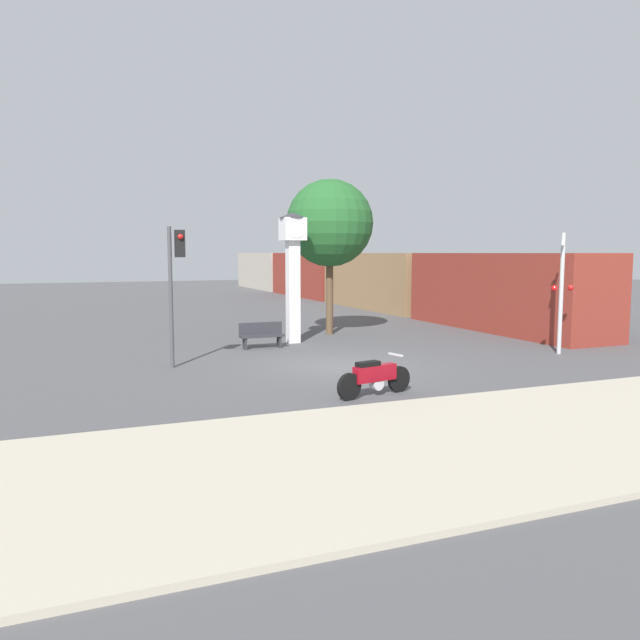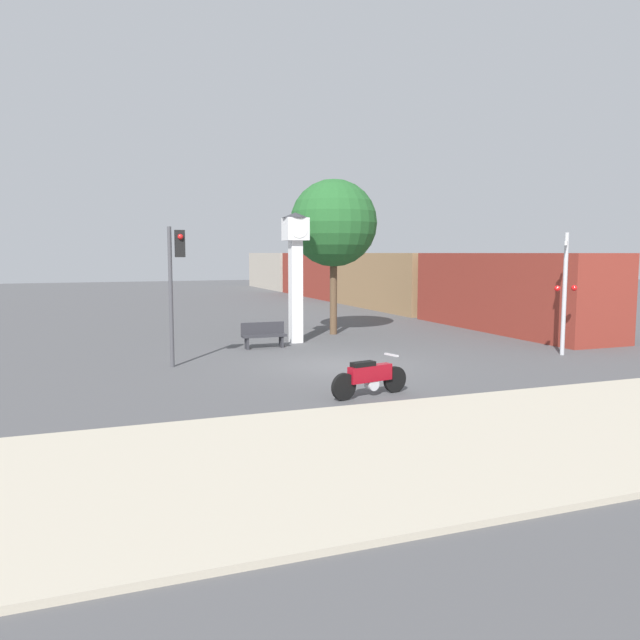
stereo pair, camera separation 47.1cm
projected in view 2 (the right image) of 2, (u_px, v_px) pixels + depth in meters
ground_plane at (339, 365)px, 18.97m from camera, size 120.00×120.00×0.00m
sidewalk_strip at (506, 436)px, 11.46m from camera, size 36.00×6.00×0.10m
motorcycle at (370, 377)px, 14.82m from camera, size 2.15×0.68×0.96m
clock_tower at (296, 258)px, 23.46m from camera, size 1.01×1.01×4.91m
freight_train at (350, 277)px, 43.69m from camera, size 2.80×46.20×3.40m
traffic_light at (175, 271)px, 18.46m from camera, size 0.50×0.35×4.18m
railroad_crossing_signal at (565, 289)px, 20.68m from camera, size 0.90×0.82×4.07m
street_tree at (334, 224)px, 25.75m from camera, size 3.60×3.60×6.43m
bench at (264, 334)px, 22.39m from camera, size 1.60×0.44×0.92m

